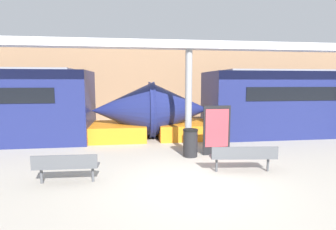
# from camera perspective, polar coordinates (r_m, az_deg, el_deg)

# --- Properties ---
(ground_plane) EXTENTS (60.00, 60.00, 0.00)m
(ground_plane) POSITION_cam_1_polar(r_m,az_deg,el_deg) (6.95, 6.04, -14.86)
(ground_plane) COLOR #A8A093
(station_wall) EXTENTS (56.00, 0.20, 5.00)m
(station_wall) POSITION_cam_1_polar(r_m,az_deg,el_deg) (17.67, -2.64, 6.82)
(station_wall) COLOR #937051
(station_wall) RESTS_ON ground_plane
(bench_near) EXTENTS (1.93, 0.64, 0.79)m
(bench_near) POSITION_cam_1_polar(r_m,az_deg,el_deg) (7.95, 16.10, -8.51)
(bench_near) COLOR #4C4F54
(bench_near) RESTS_ON ground_plane
(bench_far) EXTENTS (1.64, 0.50, 0.79)m
(bench_far) POSITION_cam_1_polar(r_m,az_deg,el_deg) (7.31, -21.31, -10.13)
(bench_far) COLOR #4C4F54
(bench_far) RESTS_ON ground_plane
(trash_bin) EXTENTS (0.53, 0.53, 0.97)m
(trash_bin) POSITION_cam_1_polar(r_m,az_deg,el_deg) (9.27, 4.88, -6.04)
(trash_bin) COLOR black
(trash_bin) RESTS_ON ground_plane
(poster_board) EXTENTS (0.99, 0.07, 1.78)m
(poster_board) POSITION_cam_1_polar(r_m,az_deg,el_deg) (9.53, 10.55, -3.25)
(poster_board) COLOR black
(poster_board) RESTS_ON ground_plane
(support_column_near) EXTENTS (0.25, 0.25, 3.79)m
(support_column_near) POSITION_cam_1_polar(r_m,az_deg,el_deg) (9.75, 4.48, 2.98)
(support_column_near) COLOR gray
(support_column_near) RESTS_ON ground_plane
(canopy_beam) EXTENTS (28.00, 0.60, 0.28)m
(canopy_beam) POSITION_cam_1_polar(r_m,az_deg,el_deg) (9.81, 4.60, 14.93)
(canopy_beam) COLOR #B7B7BC
(canopy_beam) RESTS_ON support_column_near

